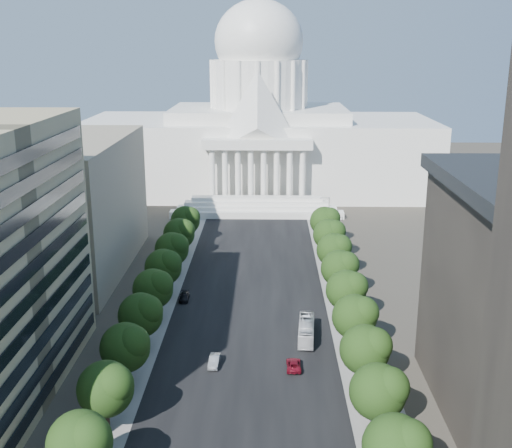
# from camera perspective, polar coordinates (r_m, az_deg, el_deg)

# --- Properties ---
(road_asphalt) EXTENTS (30.00, 260.00, 0.01)m
(road_asphalt) POSITION_cam_1_polar(r_m,az_deg,el_deg) (138.84, -0.38, -5.48)
(road_asphalt) COLOR black
(road_asphalt) RESTS_ON ground
(sidewalk_left) EXTENTS (8.00, 260.00, 0.02)m
(sidewalk_left) POSITION_cam_1_polar(r_m,az_deg,el_deg) (140.60, -8.18, -5.37)
(sidewalk_left) COLOR gray
(sidewalk_left) RESTS_ON ground
(sidewalk_right) EXTENTS (8.00, 260.00, 0.02)m
(sidewalk_right) POSITION_cam_1_polar(r_m,az_deg,el_deg) (139.66, 7.48, -5.49)
(sidewalk_right) COLOR gray
(sidewalk_right) RESTS_ON ground
(capitol) EXTENTS (120.00, 56.00, 73.00)m
(capitol) POSITION_cam_1_polar(r_m,az_deg,el_deg) (226.33, 0.24, 8.06)
(capitol) COLOR white
(capitol) RESTS_ON ground
(office_block_left_far) EXTENTS (38.00, 52.00, 30.00)m
(office_block_left_far) POSITION_cam_1_polar(r_m,az_deg,el_deg) (152.70, -18.61, 1.56)
(office_block_left_far) COLOR gray
(office_block_left_far) RESTS_ON ground
(tree_l_b) EXTENTS (7.79, 7.60, 9.97)m
(tree_l_b) POSITION_cam_1_polar(r_m,az_deg,el_deg) (79.72, -15.21, -18.19)
(tree_l_b) COLOR #33261C
(tree_l_b) RESTS_ON ground
(tree_l_c) EXTENTS (7.79, 7.60, 9.97)m
(tree_l_c) POSITION_cam_1_polar(r_m,az_deg,el_deg) (89.53, -13.06, -13.98)
(tree_l_c) COLOR #33261C
(tree_l_c) RESTS_ON ground
(tree_l_d) EXTENTS (7.79, 7.60, 9.97)m
(tree_l_d) POSITION_cam_1_polar(r_m,az_deg,el_deg) (99.82, -11.40, -10.61)
(tree_l_d) COLOR #33261C
(tree_l_d) RESTS_ON ground
(tree_l_e) EXTENTS (7.79, 7.60, 9.97)m
(tree_l_e) POSITION_cam_1_polar(r_m,az_deg,el_deg) (110.46, -10.08, -7.87)
(tree_l_e) COLOR #33261C
(tree_l_e) RESTS_ON ground
(tree_l_f) EXTENTS (7.79, 7.60, 9.97)m
(tree_l_f) POSITION_cam_1_polar(r_m,az_deg,el_deg) (121.35, -9.02, -5.62)
(tree_l_f) COLOR #33261C
(tree_l_f) RESTS_ON ground
(tree_l_g) EXTENTS (7.79, 7.60, 9.97)m
(tree_l_g) POSITION_cam_1_polar(r_m,az_deg,el_deg) (132.44, -8.13, -3.73)
(tree_l_g) COLOR #33261C
(tree_l_g) RESTS_ON ground
(tree_l_h) EXTENTS (7.79, 7.60, 9.97)m
(tree_l_h) POSITION_cam_1_polar(r_m,az_deg,el_deg) (143.67, -7.38, -2.14)
(tree_l_h) COLOR #33261C
(tree_l_h) RESTS_ON ground
(tree_l_i) EXTENTS (7.79, 7.60, 9.97)m
(tree_l_i) POSITION_cam_1_polar(r_m,az_deg,el_deg) (155.01, -6.75, -0.78)
(tree_l_i) COLOR #33261C
(tree_l_i) RESTS_ON ground
(tree_l_j) EXTENTS (7.79, 7.60, 9.97)m
(tree_l_j) POSITION_cam_1_polar(r_m,az_deg,el_deg) (166.45, -6.20, 0.39)
(tree_l_j) COLOR #33261C
(tree_l_j) RESTS_ON ground
(tree_r_b) EXTENTS (7.79, 7.60, 9.97)m
(tree_r_b) POSITION_cam_1_polar(r_m,az_deg,el_deg) (78.30, 12.56, -18.68)
(tree_r_b) COLOR #33261C
(tree_r_b) RESTS_ON ground
(tree_r_c) EXTENTS (7.79, 7.60, 9.97)m
(tree_r_c) POSITION_cam_1_polar(r_m,az_deg,el_deg) (88.27, 11.03, -14.32)
(tree_r_c) COLOR #33261C
(tree_r_c) RESTS_ON ground
(tree_r_d) EXTENTS (7.79, 7.60, 9.97)m
(tree_r_d) POSITION_cam_1_polar(r_m,az_deg,el_deg) (98.69, 9.86, -10.85)
(tree_r_d) COLOR #33261C
(tree_r_d) RESTS_ON ground
(tree_r_e) EXTENTS (7.79, 7.60, 9.97)m
(tree_r_e) POSITION_cam_1_polar(r_m,az_deg,el_deg) (109.44, 8.94, -8.05)
(tree_r_e) COLOR #33261C
(tree_r_e) RESTS_ON ground
(tree_r_f) EXTENTS (7.79, 7.60, 9.97)m
(tree_r_f) POSITION_cam_1_polar(r_m,az_deg,el_deg) (120.42, 8.19, -5.75)
(tree_r_f) COLOR #33261C
(tree_r_f) RESTS_ON ground
(tree_r_g) EXTENTS (7.79, 7.60, 9.97)m
(tree_r_g) POSITION_cam_1_polar(r_m,az_deg,el_deg) (131.59, 7.57, -3.84)
(tree_r_g) COLOR #33261C
(tree_r_g) RESTS_ON ground
(tree_r_h) EXTENTS (7.79, 7.60, 9.97)m
(tree_r_h) POSITION_cam_1_polar(r_m,az_deg,el_deg) (142.88, 7.06, -2.23)
(tree_r_h) COLOR #33261C
(tree_r_h) RESTS_ON ground
(tree_r_i) EXTENTS (7.79, 7.60, 9.97)m
(tree_r_i) POSITION_cam_1_polar(r_m,az_deg,el_deg) (154.29, 6.62, -0.86)
(tree_r_i) COLOR #33261C
(tree_r_i) RESTS_ON ground
(tree_r_j) EXTENTS (7.79, 7.60, 9.97)m
(tree_r_j) POSITION_cam_1_polar(r_m,az_deg,el_deg) (165.77, 6.24, 0.33)
(tree_r_j) COLOR #33261C
(tree_r_j) RESTS_ON ground
(streetlight_b) EXTENTS (2.61, 0.44, 9.00)m
(streetlight_b) POSITION_cam_1_polar(r_m,az_deg,el_deg) (88.18, 12.13, -14.89)
(streetlight_b) COLOR gray
(streetlight_b) RESTS_ON ground
(streetlight_c) EXTENTS (2.61, 0.44, 9.00)m
(streetlight_c) POSITION_cam_1_polar(r_m,az_deg,el_deg) (110.09, 9.72, -8.30)
(streetlight_c) COLOR gray
(streetlight_c) RESTS_ON ground
(streetlight_d) EXTENTS (2.61, 0.44, 9.00)m
(streetlight_d) POSITION_cam_1_polar(r_m,az_deg,el_deg) (133.10, 8.18, -3.92)
(streetlight_d) COLOR gray
(streetlight_d) RESTS_ON ground
(streetlight_e) EXTENTS (2.61, 0.44, 9.00)m
(streetlight_e) POSITION_cam_1_polar(r_m,az_deg,el_deg) (156.72, 7.11, -0.85)
(streetlight_e) COLOR gray
(streetlight_e) RESTS_ON ground
(streetlight_f) EXTENTS (2.61, 0.44, 9.00)m
(streetlight_f) POSITION_cam_1_polar(r_m,az_deg,el_deg) (180.70, 6.32, 1.41)
(streetlight_f) COLOR gray
(streetlight_f) RESTS_ON ground
(car_silver) EXTENTS (1.87, 4.73, 1.53)m
(car_silver) POSITION_cam_1_polar(r_m,az_deg,el_deg) (106.22, -3.73, -12.06)
(car_silver) COLOR #A4A7AB
(car_silver) RESTS_ON ground
(car_red) EXTENTS (2.31, 5.00, 1.39)m
(car_red) POSITION_cam_1_polar(r_m,az_deg,el_deg) (105.21, 3.37, -12.39)
(car_red) COLOR maroon
(car_red) RESTS_ON ground
(car_dark_b) EXTENTS (1.99, 4.70, 1.35)m
(car_dark_b) POSITION_cam_1_polar(r_m,az_deg,el_deg) (131.71, -6.39, -6.47)
(car_dark_b) COLOR black
(car_dark_b) RESTS_ON ground
(city_bus) EXTENTS (3.46, 11.34, 3.11)m
(city_bus) POSITION_cam_1_polar(r_m,az_deg,el_deg) (114.90, 4.49, -9.38)
(city_bus) COLOR silver
(city_bus) RESTS_ON ground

